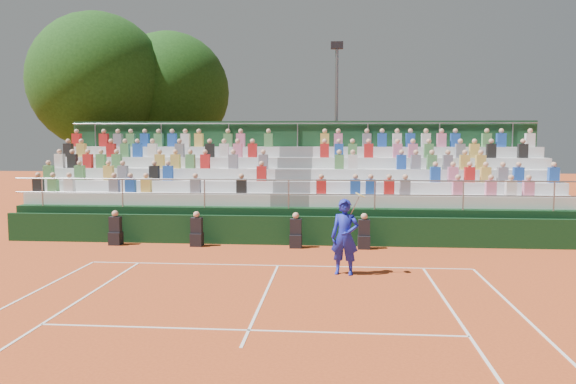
# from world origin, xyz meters

# --- Properties ---
(ground) EXTENTS (90.00, 90.00, 0.00)m
(ground) POSITION_xyz_m (0.00, 0.00, 0.00)
(ground) COLOR #C04B20
(ground) RESTS_ON ground
(courtside_wall) EXTENTS (20.00, 0.15, 1.00)m
(courtside_wall) POSITION_xyz_m (0.00, 3.20, 0.50)
(courtside_wall) COLOR black
(courtside_wall) RESTS_ON ground
(line_officials) EXTENTS (8.88, 0.40, 1.19)m
(line_officials) POSITION_xyz_m (-1.51, 2.75, 0.48)
(line_officials) COLOR black
(line_officials) RESTS_ON ground
(grandstand) EXTENTS (20.00, 5.20, 4.40)m
(grandstand) POSITION_xyz_m (-0.01, 6.44, 1.09)
(grandstand) COLOR black
(grandstand) RESTS_ON ground
(tennis_player) EXTENTS (0.94, 0.62, 2.22)m
(tennis_player) POSITION_xyz_m (1.89, -0.86, 1.02)
(tennis_player) COLOR #1722B1
(tennis_player) RESTS_ON ground
(tree_west) EXTENTS (6.93, 6.93, 10.03)m
(tree_west) POSITION_xyz_m (-10.49, 12.39, 6.55)
(tree_west) COLOR #382714
(tree_west) RESTS_ON ground
(tree_east) EXTENTS (6.47, 6.47, 9.42)m
(tree_east) POSITION_xyz_m (-7.41, 14.58, 6.17)
(tree_east) COLOR #382714
(tree_east) RESTS_ON ground
(floodlight_mast) EXTENTS (0.60, 0.25, 8.33)m
(floodlight_mast) POSITION_xyz_m (1.67, 12.06, 4.84)
(floodlight_mast) COLOR gray
(floodlight_mast) RESTS_ON ground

